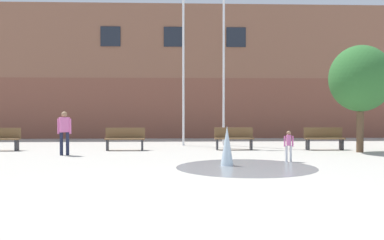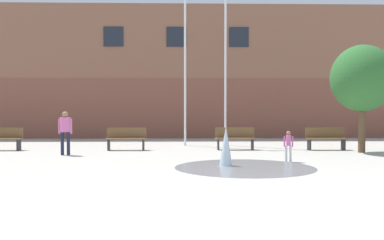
{
  "view_description": "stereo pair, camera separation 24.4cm",
  "coord_description": "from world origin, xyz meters",
  "px_view_note": "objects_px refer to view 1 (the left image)",
  "views": [
    {
      "loc": [
        -0.02,
        -8.71,
        1.72
      ],
      "look_at": [
        0.62,
        6.78,
        1.3
      ],
      "focal_mm": 42.0,
      "sensor_mm": 36.0,
      "label": 1
    },
    {
      "loc": [
        0.23,
        -8.71,
        1.72
      ],
      "look_at": [
        0.62,
        6.78,
        1.3
      ],
      "focal_mm": 42.0,
      "sensor_mm": 36.0,
      "label": 2
    }
  ],
  "objects_px": {
    "park_bench_left_of_flagpoles": "(0,139)",
    "park_bench_center": "(125,138)",
    "park_bench_far_right": "(324,138)",
    "flagpole_left": "(184,44)",
    "street_tree_near_building": "(361,79)",
    "child_running": "(289,144)",
    "park_bench_under_right_flagpole": "(234,138)",
    "flagpole_right": "(224,53)",
    "teen_by_trashcan": "(64,130)"
  },
  "relations": [
    {
      "from": "park_bench_far_right",
      "to": "street_tree_near_building",
      "type": "bearing_deg",
      "value": -46.71
    },
    {
      "from": "park_bench_under_right_flagpole",
      "to": "flagpole_right",
      "type": "distance_m",
      "value": 4.3
    },
    {
      "from": "child_running",
      "to": "flagpole_right",
      "type": "height_order",
      "value": "flagpole_right"
    },
    {
      "from": "street_tree_near_building",
      "to": "park_bench_far_right",
      "type": "bearing_deg",
      "value": 133.29
    },
    {
      "from": "teen_by_trashcan",
      "to": "child_running",
      "type": "bearing_deg",
      "value": 134.74
    },
    {
      "from": "flagpole_left",
      "to": "street_tree_near_building",
      "type": "height_order",
      "value": "flagpole_left"
    },
    {
      "from": "park_bench_far_right",
      "to": "street_tree_near_building",
      "type": "distance_m",
      "value": 2.8
    },
    {
      "from": "park_bench_left_of_flagpoles",
      "to": "park_bench_under_right_flagpole",
      "type": "xyz_separation_m",
      "value": [
        9.47,
        0.03,
        0.0
      ]
    },
    {
      "from": "park_bench_left_of_flagpoles",
      "to": "flagpole_right",
      "type": "bearing_deg",
      "value": 13.01
    },
    {
      "from": "park_bench_center",
      "to": "park_bench_under_right_flagpole",
      "type": "xyz_separation_m",
      "value": [
        4.45,
        0.08,
        0.0
      ]
    },
    {
      "from": "park_bench_left_of_flagpoles",
      "to": "park_bench_center",
      "type": "distance_m",
      "value": 5.02
    },
    {
      "from": "park_bench_left_of_flagpoles",
      "to": "park_bench_far_right",
      "type": "relative_size",
      "value": 1.0
    },
    {
      "from": "child_running",
      "to": "street_tree_near_building",
      "type": "bearing_deg",
      "value": 136.93
    },
    {
      "from": "street_tree_near_building",
      "to": "child_running",
      "type": "bearing_deg",
      "value": -140.6
    },
    {
      "from": "park_bench_under_right_flagpole",
      "to": "park_bench_left_of_flagpoles",
      "type": "bearing_deg",
      "value": -179.8
    },
    {
      "from": "park_bench_center",
      "to": "street_tree_near_building",
      "type": "height_order",
      "value": "street_tree_near_building"
    },
    {
      "from": "park_bench_center",
      "to": "street_tree_near_building",
      "type": "distance_m",
      "value": 9.55
    },
    {
      "from": "teen_by_trashcan",
      "to": "flagpole_left",
      "type": "distance_m",
      "value": 7.05
    },
    {
      "from": "park_bench_far_right",
      "to": "flagpole_right",
      "type": "xyz_separation_m",
      "value": [
        -3.86,
        2.31,
        3.74
      ]
    },
    {
      "from": "park_bench_under_right_flagpole",
      "to": "flagpole_right",
      "type": "relative_size",
      "value": 0.2
    },
    {
      "from": "child_running",
      "to": "flagpole_left",
      "type": "xyz_separation_m",
      "value": [
        -3.19,
        6.32,
        4.03
      ]
    },
    {
      "from": "park_bench_center",
      "to": "park_bench_far_right",
      "type": "distance_m",
      "value": 8.14
    },
    {
      "from": "teen_by_trashcan",
      "to": "park_bench_left_of_flagpoles",
      "type": "bearing_deg",
      "value": -61.1
    },
    {
      "from": "park_bench_center",
      "to": "flagpole_left",
      "type": "height_order",
      "value": "flagpole_left"
    },
    {
      "from": "flagpole_left",
      "to": "child_running",
      "type": "bearing_deg",
      "value": -63.2
    },
    {
      "from": "park_bench_left_of_flagpoles",
      "to": "flagpole_left",
      "type": "relative_size",
      "value": 0.18
    },
    {
      "from": "teen_by_trashcan",
      "to": "park_bench_far_right",
      "type": "bearing_deg",
      "value": 161.05
    },
    {
      "from": "park_bench_left_of_flagpoles",
      "to": "teen_by_trashcan",
      "type": "bearing_deg",
      "value": -32.27
    },
    {
      "from": "child_running",
      "to": "flagpole_right",
      "type": "xyz_separation_m",
      "value": [
        -1.35,
        6.32,
        3.64
      ]
    },
    {
      "from": "park_bench_under_right_flagpole",
      "to": "park_bench_far_right",
      "type": "bearing_deg",
      "value": -2.9
    },
    {
      "from": "park_bench_center",
      "to": "park_bench_far_right",
      "type": "bearing_deg",
      "value": -0.73
    },
    {
      "from": "park_bench_left_of_flagpoles",
      "to": "flagpole_left",
      "type": "xyz_separation_m",
      "value": [
        7.47,
        2.15,
        4.13
      ]
    },
    {
      "from": "park_bench_left_of_flagpoles",
      "to": "park_bench_center",
      "type": "height_order",
      "value": "same"
    },
    {
      "from": "park_bench_left_of_flagpoles",
      "to": "street_tree_near_building",
      "type": "bearing_deg",
      "value": -5.05
    },
    {
      "from": "park_bench_far_right",
      "to": "street_tree_near_building",
      "type": "xyz_separation_m",
      "value": [
        1.04,
        -1.1,
        2.36
      ]
    },
    {
      "from": "flagpole_left",
      "to": "street_tree_near_building",
      "type": "distance_m",
      "value": 7.75
    },
    {
      "from": "park_bench_left_of_flagpoles",
      "to": "flagpole_left",
      "type": "bearing_deg",
      "value": 16.08
    },
    {
      "from": "park_bench_far_right",
      "to": "flagpole_right",
      "type": "bearing_deg",
      "value": 149.12
    },
    {
      "from": "park_bench_center",
      "to": "park_bench_under_right_flagpole",
      "type": "relative_size",
      "value": 1.0
    },
    {
      "from": "park_bench_center",
      "to": "child_running",
      "type": "height_order",
      "value": "child_running"
    },
    {
      "from": "park_bench_far_right",
      "to": "park_bench_center",
      "type": "bearing_deg",
      "value": 179.27
    },
    {
      "from": "teen_by_trashcan",
      "to": "street_tree_near_building",
      "type": "bearing_deg",
      "value": 154.57
    },
    {
      "from": "park_bench_left_of_flagpoles",
      "to": "street_tree_near_building",
      "type": "xyz_separation_m",
      "value": [
        14.2,
        -1.25,
        2.36
      ]
    },
    {
      "from": "park_bench_center",
      "to": "flagpole_right",
      "type": "relative_size",
      "value": 0.2
    },
    {
      "from": "park_bench_left_of_flagpoles",
      "to": "child_running",
      "type": "distance_m",
      "value": 11.44
    },
    {
      "from": "child_running",
      "to": "park_bench_far_right",
      "type": "bearing_deg",
      "value": 155.52
    },
    {
      "from": "child_running",
      "to": "flagpole_left",
      "type": "height_order",
      "value": "flagpole_left"
    },
    {
      "from": "park_bench_center",
      "to": "flagpole_left",
      "type": "xyz_separation_m",
      "value": [
        2.44,
        2.2,
        4.13
      ]
    },
    {
      "from": "park_bench_far_right",
      "to": "flagpole_left",
      "type": "distance_m",
      "value": 7.41
    },
    {
      "from": "flagpole_left",
      "to": "teen_by_trashcan",
      "type": "bearing_deg",
      "value": -137.4
    }
  ]
}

